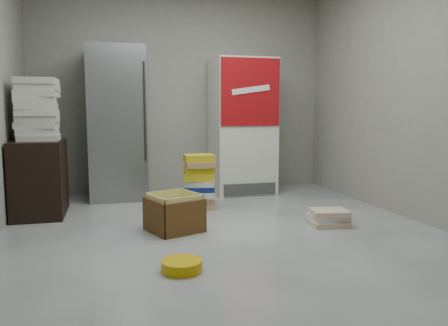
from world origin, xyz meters
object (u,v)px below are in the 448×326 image
at_px(phonebook_stack_main, 199,182).
at_px(steel_fridge, 117,124).
at_px(cardboard_box, 174,216).
at_px(coke_cooler, 242,126).
at_px(wood_shelf, 40,178).

bearing_deg(phonebook_stack_main, steel_fridge, 142.47).
xyz_separation_m(steel_fridge, phonebook_stack_main, (0.87, -0.88, -0.64)).
relative_size(phonebook_stack_main, cardboard_box, 1.11).
distance_m(steel_fridge, coke_cooler, 1.65).
height_order(steel_fridge, cardboard_box, steel_fridge).
relative_size(steel_fridge, wood_shelf, 2.37).
relative_size(wood_shelf, cardboard_box, 1.43).
bearing_deg(phonebook_stack_main, cardboard_box, -108.08).
bearing_deg(phonebook_stack_main, wood_shelf, -177.32).
xyz_separation_m(phonebook_stack_main, cardboard_box, (-0.41, -0.84, -0.17)).
bearing_deg(cardboard_box, wood_shelf, 121.35).
bearing_deg(steel_fridge, coke_cooler, -0.18).
distance_m(coke_cooler, cardboard_box, 2.22).
xyz_separation_m(wood_shelf, phonebook_stack_main, (1.70, -0.15, -0.09)).
bearing_deg(cardboard_box, steel_fridge, 83.96).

